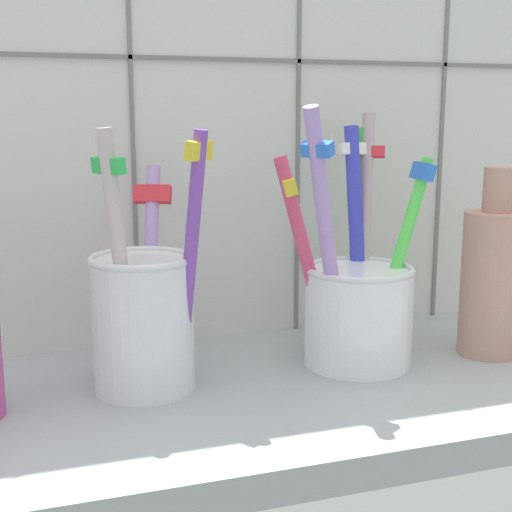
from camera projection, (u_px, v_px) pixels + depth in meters
The scene contains 5 objects.
counter_slab at pixel (265, 399), 46.68cm from camera, with size 64.00×22.00×2.00cm, color #9EA3A8.
tile_wall_back at pixel (214, 70), 53.66cm from camera, with size 64.00×2.20×45.00cm.
toothbrush_cup_left at pixel (144, 314), 45.09cm from camera, with size 7.40×10.54×16.56cm.
toothbrush_cup_right at pixel (357, 298), 49.98cm from camera, with size 11.24×10.94×17.84cm.
ceramic_vase at pixel (492, 278), 51.59cm from camera, with size 4.43×4.43×13.62cm.
Camera 1 is at (-14.34, -41.56, 19.27)cm, focal length 50.31 mm.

